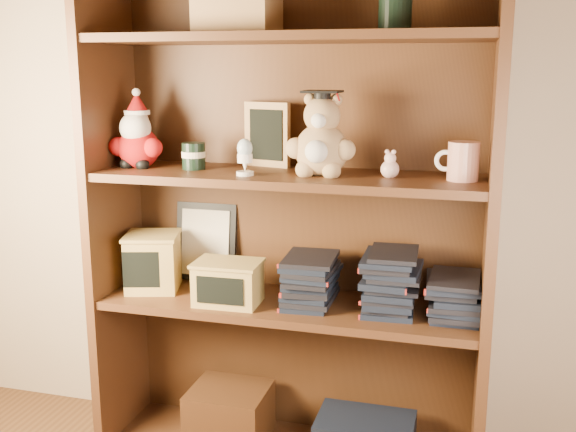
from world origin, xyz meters
name	(u,v)px	position (x,y,z in m)	size (l,w,h in m)	color
bookcase	(292,226)	(0.08, 1.36, 0.78)	(1.20, 0.35, 1.60)	#4A2915
shelf_lower	(288,305)	(0.08, 1.30, 0.54)	(1.14, 0.33, 0.02)	#4A2915
shelf_upper	(288,177)	(0.08, 1.30, 0.94)	(1.14, 0.33, 0.02)	#4A2915
santa_plush	(137,138)	(-0.41, 1.30, 1.04)	(0.18, 0.13, 0.25)	#A50F0F
teachers_tin	(194,156)	(-0.22, 1.30, 0.99)	(0.07, 0.07, 0.08)	black
chalkboard_plaque	(267,136)	(-0.02, 1.42, 1.05)	(0.16, 0.10, 0.20)	#9E7547
egg_cup	(245,156)	(-0.03, 1.23, 1.01)	(0.05, 0.05, 0.11)	white
grad_teddy_bear	(321,142)	(0.18, 1.30, 1.04)	(0.21, 0.18, 0.25)	tan
pink_figurine	(390,167)	(0.38, 1.30, 0.98)	(0.05, 0.05, 0.08)	beige
teacher_mug	(462,161)	(0.58, 1.30, 1.00)	(0.12, 0.09, 0.11)	silver
certificate_frame	(206,242)	(-0.25, 1.44, 0.68)	(0.21, 0.05, 0.26)	black
treats_box	(153,261)	(-0.37, 1.30, 0.64)	(0.21, 0.21, 0.18)	#B39349
pencils_box	(228,282)	(-0.09, 1.24, 0.62)	(0.21, 0.15, 0.13)	#B39349
book_stack_left	(311,279)	(0.15, 1.30, 0.63)	(0.14, 0.20, 0.16)	black
book_stack_mid	(391,280)	(0.39, 1.30, 0.65)	(0.14, 0.20, 0.19)	black
book_stack_right	(455,296)	(0.58, 1.30, 0.61)	(0.14, 0.20, 0.13)	black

